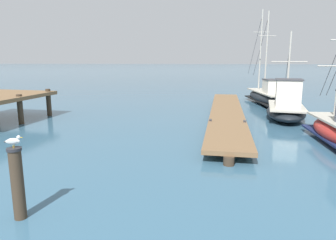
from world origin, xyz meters
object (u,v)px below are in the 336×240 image
Objects in this scene: mooring_piling at (17,182)px; perched_seagull at (13,141)px; fishing_boat_1 at (266,96)px; fishing_boat_2 at (286,108)px.

mooring_piling is 4.15× the size of perched_seagull.
fishing_boat_1 is 5.88m from fishing_boat_2.
mooring_piling is at bearing -116.24° from fishing_boat_1.
fishing_boat_1 is at bearing 63.76° from mooring_piling.
fishing_boat_1 is 19.86m from mooring_piling.
fishing_boat_1 reaches higher than perched_seagull.
fishing_boat_2 is 13.63× the size of perched_seagull.
perched_seagull is (-8.79, -17.82, 1.10)m from fishing_boat_1.
fishing_boat_2 is 3.28× the size of mooring_piling.
perched_seagull is (-0.01, -0.00, 0.90)m from mooring_piling.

